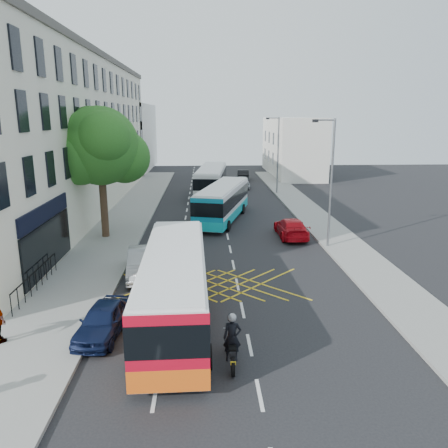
{
  "coord_description": "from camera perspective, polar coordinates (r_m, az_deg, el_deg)",
  "views": [
    {
      "loc": [
        -1.63,
        -14.64,
        8.32
      ],
      "look_at": [
        -0.5,
        9.87,
        2.2
      ],
      "focal_mm": 35.0,
      "sensor_mm": 36.0,
      "label": 1
    }
  ],
  "objects": [
    {
      "name": "red_hatchback",
      "position": [
        30.92,
        8.76,
        -0.48
      ],
      "size": [
        1.9,
        4.63,
        1.34
      ],
      "primitive_type": "imported",
      "rotation": [
        0.0,
        0.0,
        3.15
      ],
      "color": "red",
      "rests_on": "ground"
    },
    {
      "name": "lamp_near",
      "position": [
        28.01,
        13.68,
        6.02
      ],
      "size": [
        1.45,
        0.15,
        8.0
      ],
      "color": "slate",
      "rests_on": "pavement_right"
    },
    {
      "name": "pavement_right",
      "position": [
        32.09,
        13.98,
        -1.31
      ],
      "size": [
        3.0,
        70.0,
        0.15
      ],
      "primitive_type": "cube",
      "color": "gray",
      "rests_on": "ground"
    },
    {
      "name": "distant_car_silver",
      "position": [
        51.54,
        2.37,
        5.52
      ],
      "size": [
        1.78,
        4.3,
        1.46
      ],
      "primitive_type": "imported",
      "rotation": [
        0.0,
        0.0,
        3.13
      ],
      "color": "#B1B5B9",
      "rests_on": "ground"
    },
    {
      "name": "bus_far",
      "position": [
        46.13,
        -1.67,
        5.65
      ],
      "size": [
        3.67,
        11.14,
        3.08
      ],
      "rotation": [
        0.0,
        0.0,
        -0.11
      ],
      "color": "silver",
      "rests_on": "ground"
    },
    {
      "name": "distant_car_dark",
      "position": [
        58.11,
        2.48,
        6.44
      ],
      "size": [
        1.65,
        4.2,
        1.36
      ],
      "primitive_type": "imported",
      "rotation": [
        0.0,
        0.0,
        3.09
      ],
      "color": "black",
      "rests_on": "ground"
    },
    {
      "name": "lamp_far",
      "position": [
        47.43,
        6.95,
        9.43
      ],
      "size": [
        1.45,
        0.15,
        8.0
      ],
      "color": "slate",
      "rests_on": "pavement_right"
    },
    {
      "name": "motorbike",
      "position": [
        15.37,
        1.07,
        -14.94
      ],
      "size": [
        0.63,
        2.12,
        1.88
      ],
      "rotation": [
        0.0,
        0.0,
        -0.03
      ],
      "color": "black",
      "rests_on": "ground"
    },
    {
      "name": "ground",
      "position": [
        16.92,
        3.35,
        -15.48
      ],
      "size": [
        120.0,
        120.0,
        0.0
      ],
      "primitive_type": "plane",
      "color": "black",
      "rests_on": "ground"
    },
    {
      "name": "bus_mid",
      "position": [
        35.31,
        -0.18,
        2.89
      ],
      "size": [
        4.97,
        10.5,
        2.88
      ],
      "rotation": [
        0.0,
        0.0,
        -0.27
      ],
      "color": "silver",
      "rests_on": "ground"
    },
    {
      "name": "railings",
      "position": [
        22.81,
        -23.36,
        -6.65
      ],
      "size": [
        0.08,
        5.6,
        1.14
      ],
      "primitive_type": null,
      "color": "black",
      "rests_on": "pavement_left"
    },
    {
      "name": "building_right",
      "position": [
        64.04,
        8.86,
        9.98
      ],
      "size": [
        6.0,
        18.0,
        8.0
      ],
      "primitive_type": "cube",
      "color": "silver",
      "rests_on": "ground"
    },
    {
      "name": "terrace_far",
      "position": [
        70.8,
        -12.95,
        10.97
      ],
      "size": [
        8.0,
        20.0,
        10.0
      ],
      "primitive_type": "cube",
      "color": "silver",
      "rests_on": "ground"
    },
    {
      "name": "street_tree",
      "position": [
        30.46,
        -15.93,
        9.66
      ],
      "size": [
        6.3,
        5.7,
        8.8
      ],
      "color": "#382619",
      "rests_on": "pavement_left"
    },
    {
      "name": "parked_car_silver",
      "position": [
        23.6,
        -10.51,
        -4.99
      ],
      "size": [
        1.99,
        4.59,
        1.47
      ],
      "primitive_type": "imported",
      "rotation": [
        0.0,
        0.0,
        0.1
      ],
      "color": "#A5A9AD",
      "rests_on": "ground"
    },
    {
      "name": "pavement_left",
      "position": [
        31.52,
        -15.15,
        -1.66
      ],
      "size": [
        5.0,
        70.0,
        0.15
      ],
      "primitive_type": "cube",
      "color": "gray",
      "rests_on": "ground"
    },
    {
      "name": "terrace_main",
      "position": [
        41.06,
        -20.57,
        10.96
      ],
      "size": [
        8.3,
        45.0,
        13.5
      ],
      "color": "#ECE5C6",
      "rests_on": "ground"
    },
    {
      "name": "parked_car_blue",
      "position": [
        17.89,
        -15.5,
        -11.99
      ],
      "size": [
        1.93,
        3.87,
        1.26
      ],
      "primitive_type": "imported",
      "rotation": [
        0.0,
        0.0,
        -0.12
      ],
      "color": "#0E1738",
      "rests_on": "ground"
    },
    {
      "name": "distant_car_grey",
      "position": [
        58.12,
        -2.15,
        6.46
      ],
      "size": [
        2.58,
        5.11,
        1.39
      ],
      "primitive_type": "imported",
      "rotation": [
        0.0,
        0.0,
        -0.06
      ],
      "color": "#404348",
      "rests_on": "ground"
    },
    {
      "name": "bus_near",
      "position": [
        18.03,
        -6.45,
        -8.02
      ],
      "size": [
        2.87,
        10.76,
        3.01
      ],
      "rotation": [
        0.0,
        0.0,
        0.02
      ],
      "color": "silver",
      "rests_on": "ground"
    }
  ]
}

